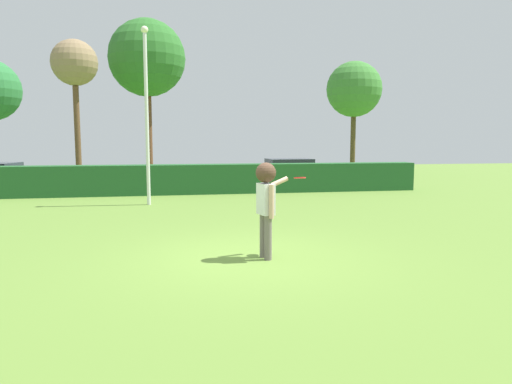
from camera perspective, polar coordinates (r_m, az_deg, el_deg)
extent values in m
plane|color=olive|center=(8.90, -0.86, -8.08)|extent=(60.00, 60.00, 0.00)
cylinder|color=slate|center=(8.87, 0.91, -5.34)|extent=(0.14, 0.14, 0.84)
cylinder|color=slate|center=(8.70, 1.48, -5.58)|extent=(0.14, 0.14, 0.84)
cube|color=silver|center=(8.67, 1.20, -0.86)|extent=(0.31, 0.42, 0.58)
cylinder|color=tan|center=(8.97, 2.16, 0.93)|extent=(0.62, 0.24, 0.30)
cylinder|color=tan|center=(8.46, 1.89, -1.18)|extent=(0.09, 0.09, 0.62)
sphere|color=tan|center=(8.62, 1.21, 2.17)|extent=(0.22, 0.22, 0.22)
sphere|color=#483123|center=(8.62, 1.21, 2.37)|extent=(0.38, 0.38, 0.38)
cylinder|color=red|center=(9.01, 5.37, 1.74)|extent=(0.23, 0.23, 0.05)
cylinder|color=silver|center=(16.29, -13.17, 8.50)|extent=(0.12, 0.12, 5.72)
sphere|color=#F2EFCC|center=(16.67, -13.45, 18.72)|extent=(0.24, 0.24, 0.24)
cube|color=#225829|center=(19.36, -6.18, 1.59)|extent=(18.15, 0.90, 1.21)
cylinder|color=black|center=(22.73, -25.46, 0.95)|extent=(0.61, 0.21, 0.60)
cylinder|color=black|center=(21.22, -27.43, 0.51)|extent=(0.61, 0.21, 0.60)
cube|color=black|center=(23.81, 4.07, 2.45)|extent=(4.28, 1.92, 0.55)
cube|color=#2D333D|center=(23.78, 4.08, 3.59)|extent=(2.28, 1.68, 0.40)
cylinder|color=black|center=(25.10, 6.68, 2.00)|extent=(0.60, 0.13, 0.60)
cylinder|color=black|center=(23.52, 8.11, 1.68)|extent=(0.60, 0.13, 0.60)
cylinder|color=black|center=(24.25, 0.14, 1.89)|extent=(0.60, 0.13, 0.60)
cylinder|color=black|center=(22.61, 1.16, 1.56)|extent=(0.60, 0.13, 0.60)
cylinder|color=brown|center=(24.97, -20.94, 6.47)|extent=(0.28, 0.28, 4.84)
sphere|color=#8D7351|center=(25.24, -21.28, 14.51)|extent=(2.23, 2.23, 2.23)
cylinder|color=#504022|center=(30.90, 11.74, 6.21)|extent=(0.32, 0.32, 4.34)
sphere|color=#3D8033|center=(31.06, 11.88, 12.17)|extent=(3.51, 3.51, 3.51)
cylinder|color=brown|center=(26.99, -12.94, 7.31)|extent=(0.37, 0.37, 5.42)
sphere|color=#2D6C28|center=(27.35, -13.16, 15.65)|extent=(4.20, 4.20, 4.20)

